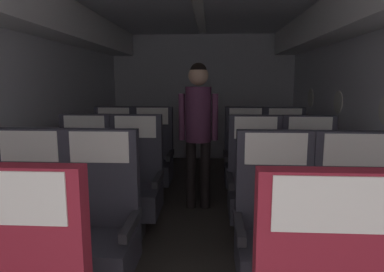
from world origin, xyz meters
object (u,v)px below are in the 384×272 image
object	(u,v)px
seat_c_left_aisle	(135,185)
seat_b_right_window	(275,236)
seat_b_left_window	(28,230)
seat_d_left_aisle	(152,160)
seat_c_right_window	(255,187)
seat_c_left_window	(83,184)
seat_d_left_window	(113,160)
seat_c_right_aisle	(310,188)
seat_b_left_aisle	(98,232)
seat_d_right_window	(245,162)
seat_d_right_aisle	(285,163)
seat_b_right_aisle	(355,239)
flight_attendant	(198,120)

from	to	relation	value
seat_c_left_aisle	seat_b_right_window	bearing A→B (deg)	-41.30
seat_b_left_window	seat_d_left_aisle	distance (m)	2.00
seat_b_right_window	seat_c_right_window	bearing A→B (deg)	90.02
seat_c_left_window	seat_c_left_aisle	world-z (taller)	same
seat_b_right_window	seat_d_left_window	xyz separation A→B (m)	(-1.58, 1.93, 0.00)
seat_c_right_aisle	seat_d_left_aisle	size ratio (longest dim) A/B	1.00
seat_b_right_window	seat_b_left_aisle	bearing A→B (deg)	-179.66
seat_b_right_window	seat_d_right_window	size ratio (longest dim) A/B	1.00
seat_d_left_aisle	seat_d_right_aisle	xyz separation A→B (m)	(1.57, -0.02, 0.00)
seat_b_left_window	seat_c_right_window	bearing A→B (deg)	31.48
seat_b_right_window	seat_d_right_aisle	distance (m)	1.98
seat_b_left_window	seat_c_right_window	world-z (taller)	same
seat_d_right_window	seat_b_right_window	bearing A→B (deg)	-90.15
seat_b_right_window	seat_c_right_window	size ratio (longest dim) A/B	1.00
seat_b_right_aisle	seat_b_right_window	xyz separation A→B (m)	(-0.48, 0.01, 0.00)
seat_c_right_aisle	flight_attendant	xyz separation A→B (m)	(-1.02, 0.70, 0.52)
seat_b_right_window	flight_attendant	xyz separation A→B (m)	(-0.54, 1.66, 0.52)
seat_d_left_window	seat_d_right_window	world-z (taller)	same
seat_c_left_window	seat_c_right_window	world-z (taller)	same
seat_d_left_aisle	seat_b_left_window	bearing A→B (deg)	-103.47
seat_b_left_aisle	seat_c_left_window	world-z (taller)	same
seat_d_left_window	seat_d_right_window	distance (m)	1.58
seat_c_left_aisle	seat_c_right_window	bearing A→B (deg)	-0.03
seat_d_right_window	seat_c_right_aisle	bearing A→B (deg)	-63.74
seat_b_right_window	seat_c_left_aisle	bearing A→B (deg)	138.70
seat_b_right_window	seat_c_left_window	world-z (taller)	same
seat_b_right_window	seat_c_right_aisle	bearing A→B (deg)	63.44
seat_b_left_aisle	seat_d_right_window	xyz separation A→B (m)	(1.11, 1.95, 0.00)
seat_c_left_window	seat_b_right_aisle	bearing A→B (deg)	-25.48
seat_b_right_aisle	seat_c_left_window	distance (m)	2.28
seat_b_left_window	seat_d_left_window	world-z (taller)	same
seat_d_left_aisle	seat_c_right_window	bearing A→B (deg)	-41.48
seat_c_left_aisle	seat_d_left_aisle	bearing A→B (deg)	90.72
seat_d_left_aisle	seat_d_left_window	bearing A→B (deg)	-178.71
seat_c_left_window	seat_d_left_aisle	size ratio (longest dim) A/B	1.00
seat_c_left_aisle	seat_c_right_aisle	world-z (taller)	same
seat_b_right_window	seat_d_left_window	bearing A→B (deg)	129.27
seat_c_left_window	seat_c_right_window	distance (m)	1.58
seat_b_right_aisle	seat_c_left_aisle	size ratio (longest dim) A/B	1.00
seat_b_right_window	seat_b_left_window	bearing A→B (deg)	-179.95
seat_c_right_aisle	seat_d_left_aisle	xyz separation A→B (m)	(-1.59, 0.97, 0.00)
seat_c_left_aisle	seat_d_left_window	bearing A→B (deg)	116.50
seat_b_left_window	seat_b_left_aisle	world-z (taller)	same
seat_b_right_window	seat_c_right_window	xyz separation A→B (m)	(-0.00, 0.96, 0.00)
seat_b_right_aisle	seat_c_left_aisle	xyz separation A→B (m)	(-1.57, 0.97, 0.00)
seat_b_right_aisle	flight_attendant	world-z (taller)	flight_attendant
seat_b_left_aisle	seat_d_right_aisle	world-z (taller)	same
seat_c_left_aisle	seat_d_right_aisle	distance (m)	1.83
seat_d_left_window	seat_d_right_aisle	bearing A→B (deg)	-0.17
seat_c_left_aisle	seat_c_right_aisle	xyz separation A→B (m)	(1.58, 0.01, 0.00)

